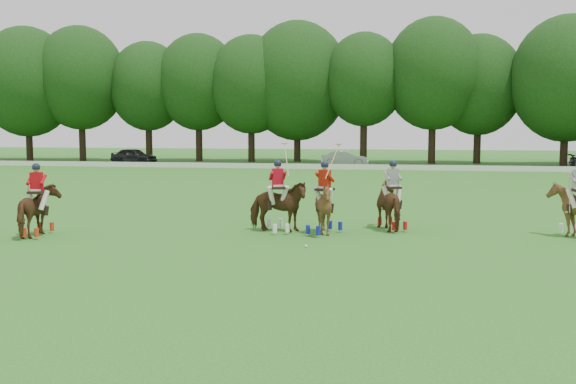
% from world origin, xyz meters
% --- Properties ---
extents(ground, '(180.00, 180.00, 0.00)m').
position_xyz_m(ground, '(0.00, 0.00, 0.00)').
color(ground, '#25671D').
rests_on(ground, ground).
extents(tree_line, '(117.98, 14.32, 14.75)m').
position_xyz_m(tree_line, '(0.26, 48.05, 8.23)').
color(tree_line, black).
rests_on(tree_line, ground).
extents(boundary_rail, '(120.00, 0.10, 0.44)m').
position_xyz_m(boundary_rail, '(0.00, 38.00, 0.22)').
color(boundary_rail, white).
rests_on(boundary_rail, ground).
extents(car_left, '(4.79, 2.57, 1.55)m').
position_xyz_m(car_left, '(-21.96, 42.50, 0.77)').
color(car_left, black).
rests_on(car_left, ground).
extents(car_mid, '(4.44, 1.94, 1.42)m').
position_xyz_m(car_mid, '(-1.38, 42.50, 0.71)').
color(car_mid, gray).
rests_on(car_mid, ground).
extents(polo_red_a, '(1.26, 2.07, 2.35)m').
position_xyz_m(polo_red_a, '(-7.45, 2.39, 0.85)').
color(polo_red_a, '#442612').
rests_on(polo_red_a, ground).
extents(polo_red_b, '(2.13, 1.99, 2.96)m').
position_xyz_m(polo_red_b, '(-0.02, 4.63, 0.88)').
color(polo_red_b, '#442612').
rests_on(polo_red_b, ground).
extents(polo_red_c, '(1.95, 2.02, 2.95)m').
position_xyz_m(polo_red_c, '(1.59, 4.44, 0.88)').
color(polo_red_c, '#442612').
rests_on(polo_red_c, ground).
extents(polo_stripe_a, '(1.66, 2.19, 2.38)m').
position_xyz_m(polo_stripe_a, '(3.75, 5.84, 0.87)').
color(polo_stripe_a, '#442612').
rests_on(polo_stripe_a, ground).
extents(polo_ball, '(0.09, 0.09, 0.09)m').
position_xyz_m(polo_ball, '(1.36, 1.99, 0.04)').
color(polo_ball, white).
rests_on(polo_ball, ground).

